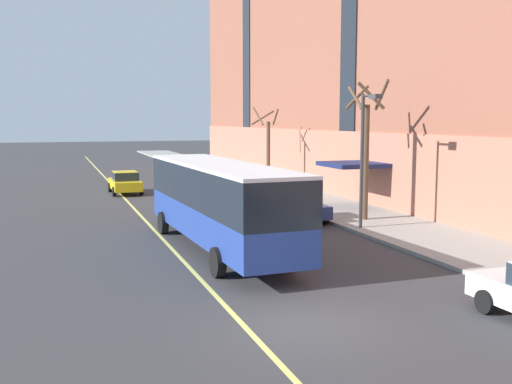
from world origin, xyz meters
TOP-DOWN VIEW (x-y plane):
  - ground_plane at (0.00, 0.00)m, footprint 260.00×260.00m
  - city_bus at (0.22, 8.85)m, footprint 3.22×12.61m
  - parked_car_white_1 at (5.92, 21.07)m, footprint 1.99×4.42m
  - parked_car_navy_2 at (5.87, 14.32)m, footprint 2.06×4.40m
  - taxi_cab at (-1.13, 28.60)m, footprint 2.07×4.32m
  - street_tree_far_uptown at (8.88, 12.89)m, footprint 1.90×1.90m
  - street_tree_far_downtown at (8.84, 27.05)m, footprint 1.85×2.00m
  - street_lamp at (7.59, 10.66)m, footprint 0.36×1.48m
  - lane_centerline at (-1.48, 3.00)m, footprint 0.16×140.00m

SIDE VIEW (x-z plane):
  - ground_plane at x=0.00m, z-range 0.00..0.00m
  - lane_centerline at x=-1.48m, z-range 0.00..0.01m
  - parked_car_navy_2 at x=5.87m, z-range 0.00..1.56m
  - parked_car_white_1 at x=5.92m, z-range 0.00..1.56m
  - taxi_cab at x=-1.13m, z-range 0.00..1.56m
  - city_bus at x=0.22m, z-range 0.29..3.75m
  - street_tree_far_downtown at x=8.84m, z-range 0.14..6.03m
  - street_tree_far_uptown at x=8.88m, z-range 0.21..7.14m
  - street_lamp at x=7.59m, z-range 0.90..7.03m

